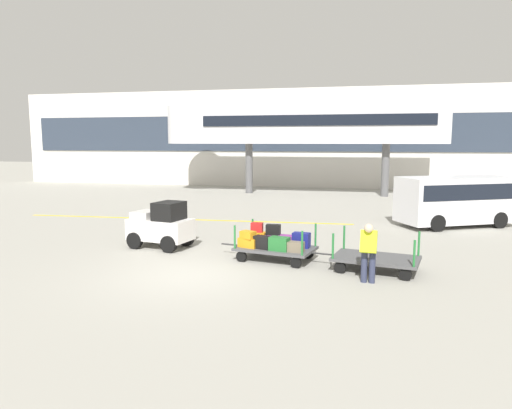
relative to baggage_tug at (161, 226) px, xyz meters
name	(u,v)px	position (x,y,z in m)	size (l,w,h in m)	color
ground_plane	(188,275)	(2.08, -2.91, -0.75)	(120.00, 120.00, 0.00)	#9E9B91
apron_lead_line	(184,219)	(-1.40, 5.57, -0.75)	(15.40, 0.20, 0.01)	yellow
terminal_building	(306,138)	(2.08, 23.07, 3.08)	(48.69, 2.51, 7.65)	silver
jet_bridge	(290,125)	(1.73, 17.09, 3.93)	(18.73, 3.00, 6.03)	silver
baggage_tug	(161,226)	(0.00, 0.00, 0.00)	(2.27, 1.57, 1.58)	white
baggage_cart_lead	(274,243)	(4.03, -0.78, -0.23)	(3.08, 1.82, 1.10)	#4C4C4F
baggage_cart_middle	(376,259)	(7.02, -1.38, -0.41)	(3.08, 1.82, 1.10)	#4C4C4F
baggage_handler	(368,250)	(6.80, -2.59, 0.11)	(0.44, 0.46, 1.56)	#2D334C
shuttle_van	(456,197)	(10.48, 6.57, 0.48)	(5.14, 3.89, 2.10)	silver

